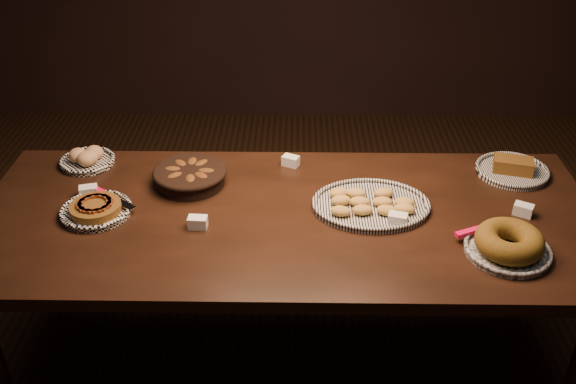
{
  "coord_description": "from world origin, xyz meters",
  "views": [
    {
      "loc": [
        0.04,
        -2.04,
        2.13
      ],
      "look_at": [
        0.0,
        0.05,
        0.82
      ],
      "focal_mm": 40.0,
      "sensor_mm": 36.0,
      "label": 1
    }
  ],
  "objects_px": {
    "buffet_table": "(287,230)",
    "apple_tart_plate": "(96,209)",
    "bundt_cake_plate": "(508,244)",
    "madeleine_platter": "(370,204)"
  },
  "relations": [
    {
      "from": "buffet_table",
      "to": "bundt_cake_plate",
      "type": "xyz_separation_m",
      "value": [
        0.78,
        -0.23,
        0.11
      ]
    },
    {
      "from": "buffet_table",
      "to": "apple_tart_plate",
      "type": "bearing_deg",
      "value": -179.63
    },
    {
      "from": "buffet_table",
      "to": "apple_tart_plate",
      "type": "distance_m",
      "value": 0.74
    },
    {
      "from": "buffet_table",
      "to": "bundt_cake_plate",
      "type": "relative_size",
      "value": 6.99
    },
    {
      "from": "apple_tart_plate",
      "to": "madeleine_platter",
      "type": "bearing_deg",
      "value": -11.52
    },
    {
      "from": "apple_tart_plate",
      "to": "bundt_cake_plate",
      "type": "relative_size",
      "value": 0.87
    },
    {
      "from": "apple_tart_plate",
      "to": "bundt_cake_plate",
      "type": "distance_m",
      "value": 1.53
    },
    {
      "from": "buffet_table",
      "to": "apple_tart_plate",
      "type": "relative_size",
      "value": 8.0
    },
    {
      "from": "madeleine_platter",
      "to": "bundt_cake_plate",
      "type": "relative_size",
      "value": 1.32
    },
    {
      "from": "madeleine_platter",
      "to": "bundt_cake_plate",
      "type": "distance_m",
      "value": 0.53
    }
  ]
}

